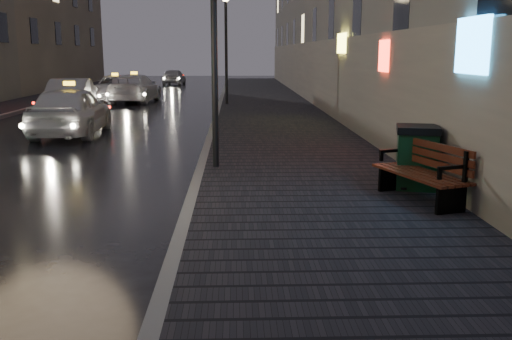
{
  "coord_description": "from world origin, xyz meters",
  "views": [
    {
      "loc": [
        2.31,
        -6.69,
        2.7
      ],
      "look_at": [
        2.62,
        2.22,
        0.85
      ],
      "focal_mm": 40.0,
      "sensor_mm": 36.0,
      "label": 1
    }
  ],
  "objects": [
    {
      "name": "car_left_mid",
      "position": [
        -5.02,
        18.75,
        0.77
      ],
      "size": [
        2.02,
        4.77,
        1.53
      ],
      "primitive_type": "imported",
      "rotation": [
        0.0,
        0.0,
        0.09
      ],
      "color": "#98989F",
      "rests_on": "ground"
    },
    {
      "name": "lamp_far",
      "position": [
        1.85,
        22.0,
        3.49
      ],
      "size": [
        0.36,
        0.36,
        5.28
      ],
      "color": "black",
      "rests_on": "sidewalk"
    },
    {
      "name": "car_far",
      "position": [
        -2.86,
        41.74,
        0.66
      ],
      "size": [
        1.8,
        3.96,
        1.32
      ],
      "primitive_type": "imported",
      "rotation": [
        0.0,
        0.0,
        3.08
      ],
      "color": "#9F9EA6",
      "rests_on": "ground"
    },
    {
      "name": "curb",
      "position": [
        1.5,
        21.0,
        0.07
      ],
      "size": [
        0.2,
        58.0,
        0.15
      ],
      "primitive_type": "cube",
      "color": "slate",
      "rests_on": "ground"
    },
    {
      "name": "lamp_near",
      "position": [
        1.85,
        6.0,
        3.49
      ],
      "size": [
        0.36,
        0.36,
        5.28
      ],
      "color": "black",
      "rests_on": "sidewalk"
    },
    {
      "name": "sidewalk_far",
      "position": [
        -8.7,
        21.0,
        0.07
      ],
      "size": [
        2.4,
        58.0,
        0.15
      ],
      "primitive_type": "cube",
      "color": "black",
      "rests_on": "ground"
    },
    {
      "name": "taxi_mid",
      "position": [
        -3.2,
        24.81,
        0.76
      ],
      "size": [
        2.49,
        5.36,
        1.52
      ],
      "primitive_type": "imported",
      "rotation": [
        0.0,
        0.0,
        3.07
      ],
      "color": "silver",
      "rests_on": "ground"
    },
    {
      "name": "building_far_c",
      "position": [
        -13.5,
        39.0,
        5.5
      ],
      "size": [
        6.0,
        22.0,
        11.0
      ],
      "primitive_type": "cube",
      "color": "#6B6051",
      "rests_on": "ground"
    },
    {
      "name": "trash_bin",
      "position": [
        5.73,
        3.81,
        0.76
      ],
      "size": [
        0.95,
        0.95,
        1.19
      ],
      "rotation": [
        0.0,
        0.0,
        -0.25
      ],
      "color": "black",
      "rests_on": "sidewalk"
    },
    {
      "name": "sidewalk",
      "position": [
        3.9,
        21.0,
        0.07
      ],
      "size": [
        4.6,
        58.0,
        0.15
      ],
      "primitive_type": "cube",
      "color": "black",
      "rests_on": "ground"
    },
    {
      "name": "ground",
      "position": [
        0.0,
        0.0,
        0.0
      ],
      "size": [
        120.0,
        120.0,
        0.0
      ],
      "primitive_type": "plane",
      "color": "black",
      "rests_on": "ground"
    },
    {
      "name": "taxi_far",
      "position": [
        -4.52,
        26.16,
        0.7
      ],
      "size": [
        2.89,
        5.26,
        1.4
      ],
      "primitive_type": "imported",
      "rotation": [
        0.0,
        0.0,
        0.12
      ],
      "color": "silver",
      "rests_on": "ground"
    },
    {
      "name": "taxi_near",
      "position": [
        -3.09,
        12.15,
        0.82
      ],
      "size": [
        2.02,
        4.82,
        1.63
      ],
      "primitive_type": "imported",
      "rotation": [
        0.0,
        0.0,
        3.16
      ],
      "color": "silver",
      "rests_on": "ground"
    },
    {
      "name": "curb_far",
      "position": [
        -7.4,
        21.0,
        0.07
      ],
      "size": [
        0.2,
        58.0,
        0.15
      ],
      "primitive_type": "cube",
      "color": "slate",
      "rests_on": "ground"
    },
    {
      "name": "bench",
      "position": [
        5.57,
        2.86,
        0.66
      ],
      "size": [
        1.28,
        2.11,
        1.02
      ],
      "rotation": [
        0.0,
        0.0,
        0.32
      ],
      "color": "black",
      "rests_on": "sidewalk"
    }
  ]
}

